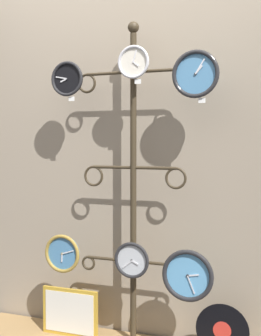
{
  "coord_description": "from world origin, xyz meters",
  "views": [
    {
      "loc": [
        1.02,
        -2.33,
        1.32
      ],
      "look_at": [
        0.0,
        0.36,
        1.17
      ],
      "focal_mm": 50.0,
      "sensor_mm": 36.0,
      "label": 1
    }
  ],
  "objects_px": {
    "clock_top_right": "(196,74)",
    "clock_top_center": "(134,62)",
    "clock_bottom_right": "(188,275)",
    "vinyl_record": "(222,330)",
    "clock_bottom_center": "(132,260)",
    "clock_bottom_left": "(63,253)",
    "display_stand": "(133,235)",
    "picture_frame": "(70,312)",
    "clock_top_left": "(67,79)"
  },
  "relations": [
    {
      "from": "clock_top_center",
      "to": "clock_bottom_right",
      "type": "bearing_deg",
      "value": -4.11
    },
    {
      "from": "clock_top_center",
      "to": "clock_bottom_left",
      "type": "distance_m",
      "value": 1.29
    },
    {
      "from": "clock_top_center",
      "to": "picture_frame",
      "type": "relative_size",
      "value": 0.51
    },
    {
      "from": "display_stand",
      "to": "clock_bottom_center",
      "type": "xyz_separation_m",
      "value": [
        0.03,
        -0.09,
        -0.13
      ]
    },
    {
      "from": "clock_bottom_left",
      "to": "clock_top_left",
      "type": "bearing_deg",
      "value": 52.02
    },
    {
      "from": "clock_top_left",
      "to": "picture_frame",
      "type": "distance_m",
      "value": 1.52
    },
    {
      "from": "display_stand",
      "to": "clock_bottom_right",
      "type": "relative_size",
      "value": 6.72
    },
    {
      "from": "clock_top_right",
      "to": "picture_frame",
      "type": "distance_m",
      "value": 1.72
    },
    {
      "from": "clock_top_right",
      "to": "clock_bottom_left",
      "type": "relative_size",
      "value": 1.11
    },
    {
      "from": "clock_bottom_center",
      "to": "picture_frame",
      "type": "relative_size",
      "value": 0.57
    },
    {
      "from": "clock_top_left",
      "to": "clock_bottom_left",
      "type": "bearing_deg",
      "value": -127.98
    },
    {
      "from": "clock_bottom_left",
      "to": "clock_top_right",
      "type": "bearing_deg",
      "value": 2.23
    },
    {
      "from": "clock_top_left",
      "to": "clock_bottom_center",
      "type": "xyz_separation_m",
      "value": [
        0.44,
        -0.01,
        -1.13
      ]
    },
    {
      "from": "clock_bottom_left",
      "to": "vinyl_record",
      "type": "distance_m",
      "value": 1.09
    },
    {
      "from": "picture_frame",
      "to": "clock_bottom_left",
      "type": "bearing_deg",
      "value": -124.55
    },
    {
      "from": "clock_top_right",
      "to": "clock_top_center",
      "type": "bearing_deg",
      "value": -179.3
    },
    {
      "from": "clock_bottom_center",
      "to": "picture_frame",
      "type": "bearing_deg",
      "value": 177.48
    },
    {
      "from": "clock_bottom_right",
      "to": "clock_top_right",
      "type": "bearing_deg",
      "value": 43.76
    },
    {
      "from": "clock_top_left",
      "to": "clock_bottom_center",
      "type": "height_order",
      "value": "clock_top_left"
    },
    {
      "from": "clock_top_right",
      "to": "clock_bottom_left",
      "type": "distance_m",
      "value": 1.4
    },
    {
      "from": "vinyl_record",
      "to": "clock_top_right",
      "type": "bearing_deg",
      "value": -159.03
    },
    {
      "from": "display_stand",
      "to": "vinyl_record",
      "type": "xyz_separation_m",
      "value": [
        0.57,
        -0.02,
        -0.52
      ]
    },
    {
      "from": "clock_bottom_center",
      "to": "vinyl_record",
      "type": "distance_m",
      "value": 0.67
    },
    {
      "from": "clock_top_center",
      "to": "clock_top_right",
      "type": "xyz_separation_m",
      "value": [
        0.38,
        0.0,
        -0.09
      ]
    },
    {
      "from": "display_stand",
      "to": "clock_bottom_right",
      "type": "height_order",
      "value": "display_stand"
    },
    {
      "from": "display_stand",
      "to": "clock_top_left",
      "type": "xyz_separation_m",
      "value": [
        -0.42,
        -0.08,
        0.99
      ]
    },
    {
      "from": "clock_bottom_center",
      "to": "clock_top_center",
      "type": "bearing_deg",
      "value": 41.77
    },
    {
      "from": "clock_bottom_right",
      "to": "vinyl_record",
      "type": "height_order",
      "value": "clock_bottom_right"
    },
    {
      "from": "clock_bottom_center",
      "to": "vinyl_record",
      "type": "xyz_separation_m",
      "value": [
        0.54,
        0.07,
        -0.39
      ]
    },
    {
      "from": "clock_bottom_right",
      "to": "clock_top_left",
      "type": "bearing_deg",
      "value": 177.91
    },
    {
      "from": "clock_top_left",
      "to": "vinyl_record",
      "type": "distance_m",
      "value": 1.81
    },
    {
      "from": "clock_top_center",
      "to": "clock_bottom_center",
      "type": "bearing_deg",
      "value": -138.23
    },
    {
      "from": "clock_top_right",
      "to": "vinyl_record",
      "type": "height_order",
      "value": "clock_top_right"
    },
    {
      "from": "clock_top_center",
      "to": "clock_bottom_right",
      "type": "xyz_separation_m",
      "value": [
        0.35,
        -0.02,
        -1.26
      ]
    },
    {
      "from": "clock_top_right",
      "to": "picture_frame",
      "type": "bearing_deg",
      "value": 179.48
    },
    {
      "from": "clock_bottom_left",
      "to": "display_stand",
      "type": "bearing_deg",
      "value": 14.42
    },
    {
      "from": "clock_top_left",
      "to": "clock_bottom_center",
      "type": "relative_size",
      "value": 0.99
    },
    {
      "from": "clock_top_left",
      "to": "clock_top_right",
      "type": "xyz_separation_m",
      "value": [
        0.83,
        0.0,
        -0.01
      ]
    },
    {
      "from": "clock_top_right",
      "to": "clock_bottom_left",
      "type": "xyz_separation_m",
      "value": [
        -0.86,
        -0.03,
        -1.11
      ]
    },
    {
      "from": "clock_top_left",
      "to": "picture_frame",
      "type": "height_order",
      "value": "clock_top_left"
    },
    {
      "from": "clock_top_left",
      "to": "vinyl_record",
      "type": "relative_size",
      "value": 0.7
    },
    {
      "from": "clock_bottom_right",
      "to": "display_stand",
      "type": "bearing_deg",
      "value": 163.84
    },
    {
      "from": "clock_top_left",
      "to": "clock_bottom_right",
      "type": "xyz_separation_m",
      "value": [
        0.8,
        -0.03,
        -1.18
      ]
    },
    {
      "from": "clock_top_center",
      "to": "clock_bottom_center",
      "type": "relative_size",
      "value": 0.89
    },
    {
      "from": "clock_top_center",
      "to": "clock_bottom_center",
      "type": "height_order",
      "value": "clock_top_center"
    },
    {
      "from": "vinyl_record",
      "to": "clock_bottom_center",
      "type": "bearing_deg",
      "value": -172.45
    },
    {
      "from": "picture_frame",
      "to": "display_stand",
      "type": "bearing_deg",
      "value": 10.0
    },
    {
      "from": "display_stand",
      "to": "clock_bottom_right",
      "type": "xyz_separation_m",
      "value": [
        0.38,
        -0.11,
        -0.19
      ]
    },
    {
      "from": "clock_top_right",
      "to": "vinyl_record",
      "type": "xyz_separation_m",
      "value": [
        0.16,
        0.06,
        -1.5
      ]
    },
    {
      "from": "clock_top_right",
      "to": "clock_bottom_center",
      "type": "bearing_deg",
      "value": -178.23
    }
  ]
}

